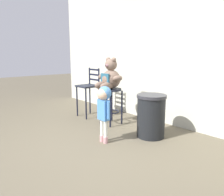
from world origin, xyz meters
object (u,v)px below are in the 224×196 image
(trash_bin, at_px, (151,116))
(child_walking, at_px, (104,102))
(bar_stool_with_teddy, at_px, (111,99))
(teddy_bear, at_px, (110,77))
(bar_chair_empty, at_px, (89,88))

(trash_bin, bearing_deg, child_walking, -113.48)
(bar_stool_with_teddy, relative_size, teddy_bear, 1.19)
(trash_bin, xyz_separation_m, bar_chair_empty, (-1.75, -0.03, 0.27))
(trash_bin, bearing_deg, teddy_bear, -175.74)
(bar_stool_with_teddy, distance_m, trash_bin, 0.99)
(bar_stool_with_teddy, bearing_deg, child_walking, -47.40)
(bar_stool_with_teddy, relative_size, bar_chair_empty, 0.67)
(child_walking, relative_size, trash_bin, 1.24)
(bar_stool_with_teddy, height_order, trash_bin, trash_bin)
(child_walking, distance_m, bar_chair_empty, 1.59)
(bar_stool_with_teddy, xyz_separation_m, trash_bin, (0.98, 0.04, -0.15))
(bar_stool_with_teddy, bearing_deg, trash_bin, 2.55)
(bar_chair_empty, bearing_deg, trash_bin, 1.13)
(bar_chair_empty, bearing_deg, child_walking, -26.79)
(bar_stool_with_teddy, height_order, bar_chair_empty, bar_chair_empty)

